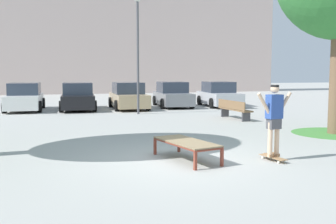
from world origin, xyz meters
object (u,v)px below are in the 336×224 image
(car_black, at_px, (78,97))
(car_grey, at_px, (172,95))
(park_bench, at_px, (234,109))
(skater, at_px, (274,115))
(light_post, at_px, (138,36))
(car_tan, at_px, (128,97))
(skate_box, at_px, (186,143))
(skateboard, at_px, (273,157))
(car_white, at_px, (25,98))
(car_silver, at_px, (219,95))

(car_black, relative_size, car_grey, 1.00)
(park_bench, bearing_deg, car_black, 134.20)
(skater, height_order, light_post, light_post)
(car_black, height_order, car_tan, same)
(car_tan, relative_size, park_bench, 1.75)
(skate_box, height_order, light_post, light_post)
(skateboard, xyz_separation_m, park_bench, (2.82, 7.83, 0.37))
(car_grey, bearing_deg, car_white, 179.68)
(light_post, bearing_deg, park_bench, -42.54)
(skate_box, height_order, car_white, car_white)
(car_grey, bearing_deg, car_silver, -10.57)
(skateboard, relative_size, car_black, 0.19)
(skater, height_order, car_tan, skater)
(skater, height_order, car_black, skater)
(car_white, xyz_separation_m, car_silver, (11.21, -0.57, 0.00))
(car_white, xyz_separation_m, park_bench, (9.13, -6.90, -0.24))
(car_silver, bearing_deg, car_black, 178.76)
(skate_box, xyz_separation_m, car_tan, (1.24, 13.49, 0.28))
(skate_box, xyz_separation_m, car_grey, (4.04, 14.04, 0.28))
(car_white, relative_size, light_post, 0.73)
(car_grey, height_order, light_post, light_post)
(skater, xyz_separation_m, car_silver, (4.91, 14.16, -0.38))
(car_black, xyz_separation_m, car_tan, (2.80, -0.21, 0.00))
(skate_box, distance_m, car_silver, 15.16)
(skater, bearing_deg, light_post, 94.04)
(skateboard, xyz_separation_m, car_grey, (2.10, 14.68, 0.61))
(skateboard, relative_size, car_white, 0.19)
(skater, bearing_deg, skateboard, -80.90)
(skate_box, relative_size, car_silver, 0.47)
(light_post, bearing_deg, car_tan, 88.36)
(car_silver, bearing_deg, car_white, 177.09)
(light_post, bearing_deg, car_silver, 27.86)
(skater, bearing_deg, car_tan, 92.85)
(car_white, height_order, light_post, light_post)
(skate_box, height_order, car_black, car_black)
(car_black, bearing_deg, car_tan, -4.35)
(car_white, relative_size, park_bench, 1.77)
(skate_box, height_order, park_bench, park_bench)
(skate_box, distance_m, light_post, 11.11)
(car_silver, bearing_deg, skateboard, -109.12)
(skate_box, distance_m, car_grey, 14.62)
(skateboard, bearing_deg, car_tan, 92.85)
(car_white, bearing_deg, skate_box, -72.77)
(skate_box, height_order, car_tan, car_tan)
(skate_box, xyz_separation_m, park_bench, (4.76, 7.19, 0.03))
(car_black, bearing_deg, park_bench, -45.80)
(skate_box, bearing_deg, skater, -18.16)
(car_black, xyz_separation_m, light_post, (2.72, -3.19, 3.13))
(skater, xyz_separation_m, car_white, (-6.31, 14.73, -0.38))
(light_post, bearing_deg, skater, -85.96)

